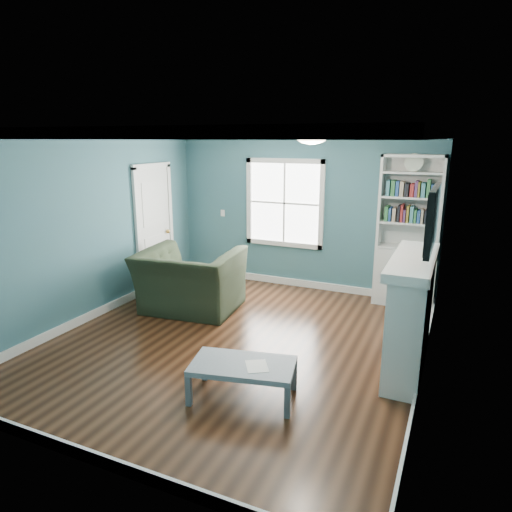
% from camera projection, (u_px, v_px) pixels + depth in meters
% --- Properties ---
extents(floor, '(5.00, 5.00, 0.00)m').
position_uv_depth(floor, '(236.00, 342.00, 5.83)').
color(floor, black).
rests_on(floor, ground).
extents(room_walls, '(5.00, 5.00, 5.00)m').
position_uv_depth(room_walls, '(234.00, 220.00, 5.44)').
color(room_walls, '#3D6D72').
rests_on(room_walls, ground).
extents(trim, '(4.50, 5.00, 2.60)m').
position_uv_depth(trim, '(235.00, 248.00, 5.52)').
color(trim, white).
rests_on(trim, ground).
extents(window, '(1.40, 0.06, 1.50)m').
position_uv_depth(window, '(284.00, 203.00, 7.78)').
color(window, white).
rests_on(window, room_walls).
extents(bookshelf, '(0.90, 0.35, 2.31)m').
position_uv_depth(bookshelf, '(407.00, 247.00, 6.93)').
color(bookshelf, silver).
rests_on(bookshelf, ground).
extents(fireplace, '(0.44, 1.58, 1.30)m').
position_uv_depth(fireplace, '(412.00, 315.00, 5.03)').
color(fireplace, black).
rests_on(fireplace, ground).
extents(tv, '(0.06, 1.10, 0.65)m').
position_uv_depth(tv, '(433.00, 218.00, 4.70)').
color(tv, black).
rests_on(tv, fireplace).
extents(door, '(0.12, 0.98, 2.17)m').
position_uv_depth(door, '(155.00, 227.00, 7.68)').
color(door, silver).
rests_on(door, ground).
extents(ceiling_fixture, '(0.38, 0.38, 0.15)m').
position_uv_depth(ceiling_fixture, '(312.00, 136.00, 4.92)').
color(ceiling_fixture, white).
rests_on(ceiling_fixture, room_walls).
extents(light_switch, '(0.08, 0.01, 0.12)m').
position_uv_depth(light_switch, '(223.00, 213.00, 8.32)').
color(light_switch, white).
rests_on(light_switch, room_walls).
extents(recliner, '(1.51, 1.07, 1.24)m').
position_uv_depth(recliner, '(190.00, 271.00, 6.78)').
color(recliner, '#222C1B').
rests_on(recliner, ground).
extents(coffee_table, '(1.11, 0.76, 0.37)m').
position_uv_depth(coffee_table, '(243.00, 368.00, 4.51)').
color(coffee_table, '#4B535B').
rests_on(coffee_table, ground).
extents(paper_sheet, '(0.31, 0.33, 0.00)m').
position_uv_depth(paper_sheet, '(257.00, 366.00, 4.45)').
color(paper_sheet, white).
rests_on(paper_sheet, coffee_table).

